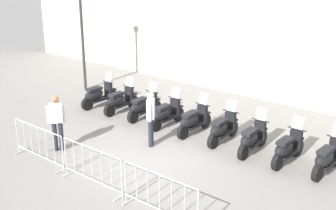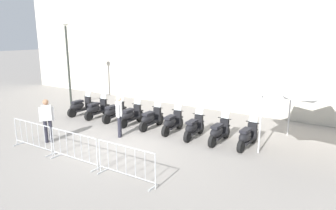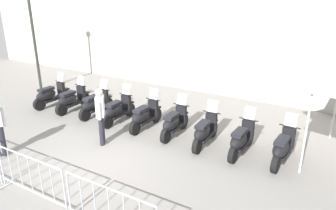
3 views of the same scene
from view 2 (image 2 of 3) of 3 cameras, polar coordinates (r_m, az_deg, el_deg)
name	(u,v)px [view 2 (image 2 of 3)]	position (r m, az deg, el deg)	size (l,w,h in m)	color
ground_plane	(112,146)	(12.05, -10.25, -7.49)	(120.00, 120.00, 0.00)	gray
motorcycle_0	(80,107)	(16.57, -15.86, -0.27)	(0.60, 1.72, 1.24)	black
motorcycle_1	(96,109)	(15.81, -13.05, -0.76)	(0.68, 1.71, 1.24)	black
motorcycle_2	(114,112)	(15.12, -9.95, -1.27)	(0.68, 1.71, 1.24)	black
motorcycle_3	(131,116)	(14.37, -6.90, -1.95)	(0.67, 1.71, 1.24)	black
motorcycle_4	(151,119)	(13.77, -3.21, -2.57)	(0.65, 1.72, 1.24)	black
motorcycle_5	(172,123)	(13.19, 0.71, -3.28)	(0.71, 1.71, 1.24)	black
motorcycle_6	(193,128)	(12.59, 4.72, -4.17)	(0.71, 1.71, 1.24)	black
motorcycle_7	(219,132)	(12.17, 9.33, -4.95)	(0.62, 1.72, 1.24)	black
motorcycle_8	(247,136)	(11.90, 14.36, -5.65)	(0.60, 1.72, 1.24)	black
barrier_segment_0	(33,136)	(12.38, -23.68, -5.30)	(2.08, 0.78, 1.07)	#B2B5B7
barrier_segment_1	(74,148)	(10.70, -16.93, -7.64)	(2.08, 0.78, 1.07)	#B2B5B7
barrier_segment_2	(126,163)	(9.25, -7.76, -10.60)	(2.08, 0.78, 1.07)	#B2B5B7
street_lamp	(68,55)	(18.57, -18.04, 8.79)	(0.36, 0.36, 4.72)	#2D332D
officer_near_row_end	(47,118)	(12.85, -21.41, -2.28)	(0.36, 0.50, 1.73)	#23232D
officer_mid_plaza	(119,114)	(12.75, -9.00, -1.60)	(0.42, 0.41, 1.73)	#23232D
canopy_tent	(316,83)	(11.79, 25.69, 3.60)	(2.91, 2.91, 2.91)	silver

